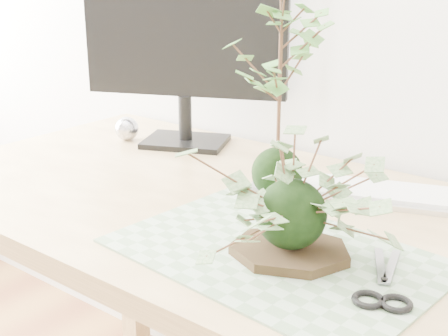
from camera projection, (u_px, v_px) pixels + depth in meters
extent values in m
cube|color=#D5B57C|center=(297.00, 231.00, 1.08)|extent=(1.60, 0.70, 0.04)
cube|color=#D5B57C|center=(132.00, 248.00, 1.85)|extent=(0.06, 0.06, 0.70)
cube|color=#668761|center=(275.00, 254.00, 0.95)|extent=(0.51, 0.36, 0.00)
cylinder|color=black|center=(290.00, 251.00, 0.94)|extent=(0.25, 0.25, 0.01)
sphere|color=black|center=(291.00, 214.00, 0.92)|extent=(0.11, 0.11, 0.11)
sphere|color=black|center=(277.00, 173.00, 1.16)|extent=(0.10, 0.10, 0.10)
cylinder|color=#4A2C1B|center=(279.00, 100.00, 1.12)|extent=(0.01, 0.01, 0.24)
cube|color=silver|center=(366.00, 193.00, 1.18)|extent=(0.46, 0.27, 0.01)
cube|color=white|center=(366.00, 189.00, 1.18)|extent=(0.42, 0.24, 0.01)
cube|color=black|center=(186.00, 142.00, 1.51)|extent=(0.23, 0.21, 0.01)
cylinder|color=black|center=(185.00, 118.00, 1.49)|extent=(0.03, 0.03, 0.11)
cube|color=black|center=(186.00, 30.00, 1.43)|extent=(0.45, 0.22, 0.31)
sphere|color=silver|center=(127.00, 129.00, 1.53)|extent=(0.06, 0.06, 0.06)
cube|color=gray|center=(395.00, 269.00, 0.89)|extent=(0.06, 0.10, 0.00)
cube|color=gray|center=(405.00, 272.00, 0.89)|extent=(0.04, 0.11, 0.00)
torus|color=black|center=(356.00, 294.00, 0.82)|extent=(0.06, 0.06, 0.01)
torus|color=black|center=(380.00, 302.00, 0.80)|extent=(0.06, 0.06, 0.01)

